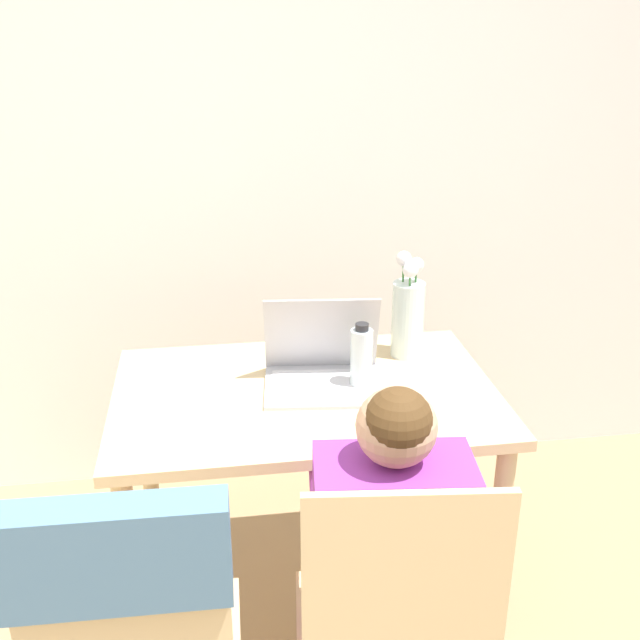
{
  "coord_description": "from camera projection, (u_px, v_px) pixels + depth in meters",
  "views": [
    {
      "loc": [
        -0.09,
        -0.37,
        1.69
      ],
      "look_at": [
        0.18,
        1.48,
        0.92
      ],
      "focal_mm": 42.0,
      "sensor_mm": 36.0,
      "label": 1
    }
  ],
  "objects": [
    {
      "name": "wall_back",
      "position": [
        235.0,
        151.0,
        2.55
      ],
      "size": [
        6.4,
        0.05,
        2.5
      ],
      "color": "white",
      "rests_on": "ground_plane"
    },
    {
      "name": "chair_spare",
      "position": [
        132.0,
        624.0,
        1.41
      ],
      "size": [
        0.41,
        0.44,
        0.94
      ],
      "rotation": [
        0.0,
        0.0,
        3.11
      ],
      "color": "#D6B784",
      "rests_on": "ground_plane"
    },
    {
      "name": "flower_vase",
      "position": [
        408.0,
        313.0,
        2.19
      ],
      "size": [
        0.09,
        0.09,
        0.32
      ],
      "color": "silver",
      "rests_on": "dining_table"
    },
    {
      "name": "person_seated",
      "position": [
        388.0,
        542.0,
        1.62
      ],
      "size": [
        0.37,
        0.45,
        1.04
      ],
      "rotation": [
        0.0,
        0.0,
        3.03
      ],
      "color": "purple",
      "rests_on": "ground_plane"
    },
    {
      "name": "laptop",
      "position": [
        322.0,
        364.0,
        2.05
      ],
      "size": [
        0.34,
        0.28,
        0.24
      ],
      "rotation": [
        0.0,
        0.0,
        -0.11
      ],
      "color": "#B2B2B7",
      "rests_on": "dining_table"
    },
    {
      "name": "dining_table",
      "position": [
        306.0,
        425.0,
        2.07
      ],
      "size": [
        1.03,
        0.68,
        0.74
      ],
      "color": "#D6B784",
      "rests_on": "ground_plane"
    },
    {
      "name": "water_bottle",
      "position": [
        361.0,
        358.0,
        2.01
      ],
      "size": [
        0.06,
        0.06,
        0.19
      ],
      "color": "silver",
      "rests_on": "dining_table"
    }
  ]
}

